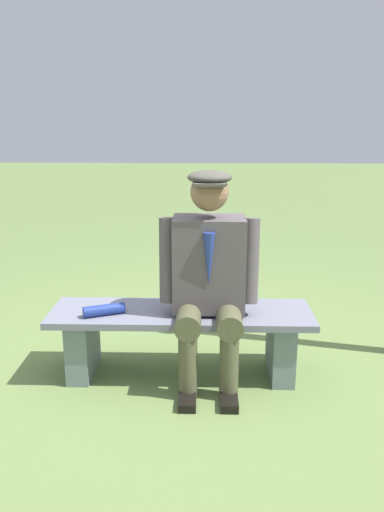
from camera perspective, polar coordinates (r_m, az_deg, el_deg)
ground_plane at (r=3.39m, az=-1.17°, el=-12.73°), size 30.00×30.00×0.00m
bench at (r=3.27m, az=-1.20°, el=-8.36°), size 1.61×0.46×0.43m
seated_man at (r=3.07m, az=1.87°, el=-1.61°), size 0.60×0.60×1.29m
rolled_magazine at (r=3.18m, az=-9.62°, el=-5.85°), size 0.26×0.16×0.07m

